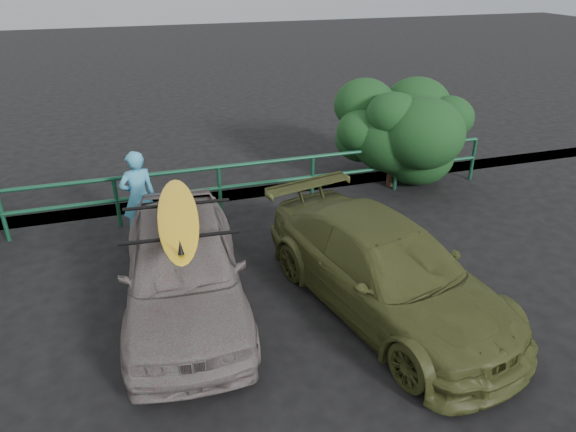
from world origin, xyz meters
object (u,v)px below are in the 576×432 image
(sedan, at_px, (183,266))
(surfboard, at_px, (178,216))
(guardrail, at_px, (170,195))
(olive_vehicle, at_px, (386,269))
(man, at_px, (139,197))

(sedan, height_order, surfboard, surfboard)
(guardrail, bearing_deg, olive_vehicle, -55.27)
(man, xyz_separation_m, surfboard, (0.50, -2.34, 0.66))
(guardrail, height_order, olive_vehicle, olive_vehicle)
(olive_vehicle, relative_size, man, 2.63)
(sedan, distance_m, surfboard, 0.81)
(guardrail, height_order, man, man)
(olive_vehicle, relative_size, surfboard, 1.70)
(guardrail, xyz_separation_m, sedan, (-0.09, -3.03, 0.20))
(olive_vehicle, xyz_separation_m, man, (-3.30, 3.23, 0.21))
(guardrail, height_order, sedan, sedan)
(sedan, bearing_deg, guardrail, 92.55)
(sedan, bearing_deg, man, 106.25)
(sedan, bearing_deg, olive_vehicle, -13.19)
(sedan, bearing_deg, surfboard, -71.65)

